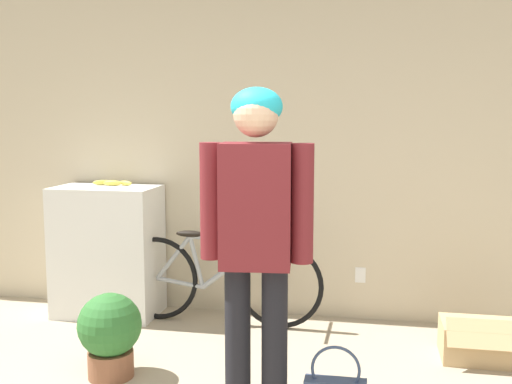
% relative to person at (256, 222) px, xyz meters
% --- Properties ---
extents(wall_back, '(8.00, 0.07, 2.60)m').
position_rel_person_xyz_m(wall_back, '(-0.06, 1.75, 0.25)').
color(wall_back, beige).
rests_on(wall_back, ground_plane).
extents(side_shelf, '(0.80, 0.48, 1.03)m').
position_rel_person_xyz_m(side_shelf, '(-1.48, 1.45, -0.54)').
color(side_shelf, white).
rests_on(side_shelf, ground_plane).
extents(person, '(0.57, 0.29, 1.72)m').
position_rel_person_xyz_m(person, '(0.00, 0.00, 0.00)').
color(person, black).
rests_on(person, ground_plane).
extents(bicycle, '(1.62, 0.46, 0.72)m').
position_rel_person_xyz_m(bicycle, '(-0.57, 1.40, -0.70)').
color(bicycle, black).
rests_on(bicycle, ground_plane).
extents(banana, '(0.35, 0.10, 0.04)m').
position_rel_person_xyz_m(banana, '(-1.46, 1.53, -0.00)').
color(banana, '#EAD64C').
rests_on(banana, side_shelf).
extents(cardboard_box, '(0.49, 0.42, 0.31)m').
position_rel_person_xyz_m(cardboard_box, '(1.28, 1.07, -0.93)').
color(cardboard_box, tan).
rests_on(cardboard_box, ground_plane).
extents(potted_plant, '(0.39, 0.39, 0.52)m').
position_rel_person_xyz_m(potted_plant, '(-0.97, 0.36, -0.77)').
color(potted_plant, brown).
rests_on(potted_plant, ground_plane).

